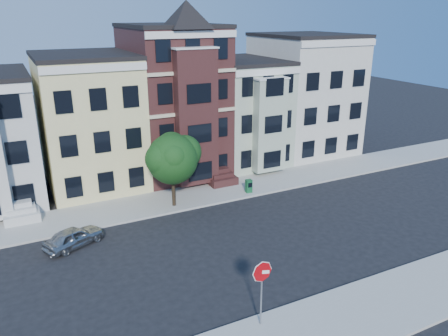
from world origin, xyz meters
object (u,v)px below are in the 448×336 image
stop_sign (261,289)px  newspaper_box (249,186)px  street_tree (172,162)px  parked_car (74,237)px

stop_sign → newspaper_box: bearing=81.3°
street_tree → newspaper_box: (5.94, -0.28, -2.74)m
parked_car → stop_sign: size_ratio=1.01×
street_tree → stop_sign: size_ratio=1.82×
street_tree → stop_sign: bearing=-94.3°
newspaper_box → stop_sign: bearing=-113.2°
parked_car → newspaper_box: size_ratio=3.57×
parked_car → street_tree: bearing=-94.7°
street_tree → parked_car: 8.17m
parked_car → newspaper_box: parked_car is taller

